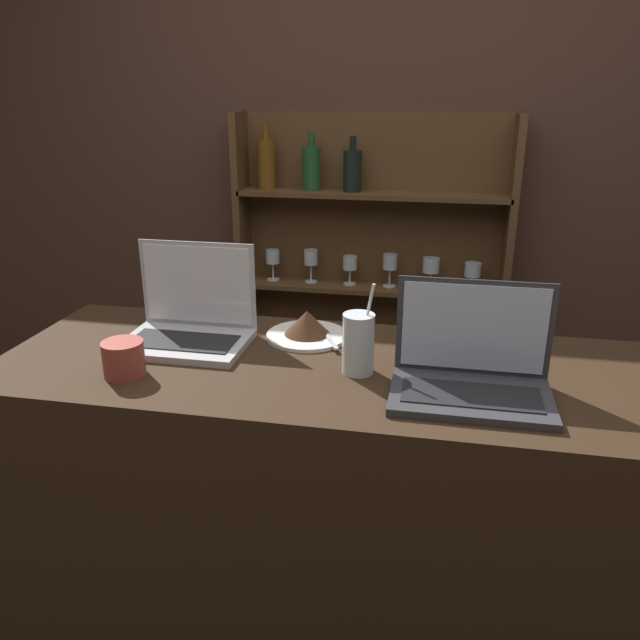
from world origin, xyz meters
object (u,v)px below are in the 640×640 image
object	(u,v)px
laptop_near	(190,320)
laptop_far	(472,370)
coffee_cup	(124,359)
cake_plate	(307,327)
water_glass	(358,344)

from	to	relation	value
laptop_near	laptop_far	bearing A→B (deg)	-13.17
laptop_far	coffee_cup	bearing A→B (deg)	-175.40
cake_plate	coffee_cup	world-z (taller)	coffee_cup
laptop_near	cake_plate	xyz separation A→B (m)	(0.29, 0.08, -0.03)
water_glass	coffee_cup	distance (m)	0.53
coffee_cup	laptop_far	bearing A→B (deg)	4.60
cake_plate	coffee_cup	distance (m)	0.47
laptop_near	laptop_far	size ratio (longest dim) A/B	0.94
laptop_near	water_glass	distance (m)	0.47
laptop_near	cake_plate	size ratio (longest dim) A/B	1.46
laptop_near	coffee_cup	bearing A→B (deg)	-106.50
laptop_near	coffee_cup	size ratio (longest dim) A/B	3.33
laptop_near	cake_plate	world-z (taller)	laptop_near
laptop_far	water_glass	size ratio (longest dim) A/B	1.56
laptop_far	coffee_cup	size ratio (longest dim) A/B	3.55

